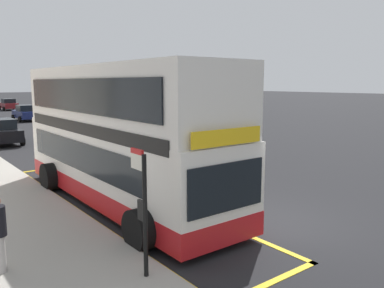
{
  "coord_description": "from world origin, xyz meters",
  "views": [
    {
      "loc": [
        -8.14,
        -6.93,
        3.88
      ],
      "look_at": [
        0.04,
        3.68,
        1.76
      ],
      "focal_mm": 36.43,
      "sensor_mm": 36.0,
      "label": 1
    }
  ],
  "objects_px": {
    "parked_car_grey_ahead": "(91,120)",
    "parked_car_black_kerbside": "(1,132)",
    "double_decker_bus": "(119,140)",
    "parked_car_navy_behind": "(26,113)",
    "parked_car_maroon_across": "(9,104)",
    "bus_stop_sign": "(143,201)"
  },
  "relations": [
    {
      "from": "bus_stop_sign",
      "to": "parked_car_navy_behind",
      "type": "distance_m",
      "value": 36.43
    },
    {
      "from": "parked_car_grey_ahead",
      "to": "parked_car_black_kerbside",
      "type": "bearing_deg",
      "value": -150.49
    },
    {
      "from": "parked_car_grey_ahead",
      "to": "parked_car_navy_behind",
      "type": "height_order",
      "value": "same"
    },
    {
      "from": "parked_car_black_kerbside",
      "to": "parked_car_maroon_across",
      "type": "xyz_separation_m",
      "value": [
        7.88,
        33.12,
        0.0
      ]
    },
    {
      "from": "double_decker_bus",
      "to": "parked_car_navy_behind",
      "type": "xyz_separation_m",
      "value": [
        5.16,
        30.74,
        -1.26
      ]
    },
    {
      "from": "double_decker_bus",
      "to": "parked_car_maroon_across",
      "type": "relative_size",
      "value": 2.44
    },
    {
      "from": "parked_car_black_kerbside",
      "to": "parked_car_grey_ahead",
      "type": "height_order",
      "value": "same"
    },
    {
      "from": "parked_car_black_kerbside",
      "to": "parked_car_grey_ahead",
      "type": "distance_m",
      "value": 8.96
    },
    {
      "from": "bus_stop_sign",
      "to": "parked_car_grey_ahead",
      "type": "xyz_separation_m",
      "value": [
        9.56,
        24.78,
        -0.83
      ]
    },
    {
      "from": "parked_car_black_kerbside",
      "to": "parked_car_grey_ahead",
      "type": "bearing_deg",
      "value": -151.92
    },
    {
      "from": "double_decker_bus",
      "to": "parked_car_navy_behind",
      "type": "distance_m",
      "value": 31.19
    },
    {
      "from": "bus_stop_sign",
      "to": "parked_car_grey_ahead",
      "type": "distance_m",
      "value": 26.57
    },
    {
      "from": "bus_stop_sign",
      "to": "parked_car_navy_behind",
      "type": "relative_size",
      "value": 0.59
    },
    {
      "from": "parked_car_black_kerbside",
      "to": "parked_car_navy_behind",
      "type": "height_order",
      "value": "same"
    },
    {
      "from": "bus_stop_sign",
      "to": "parked_car_maroon_across",
      "type": "distance_m",
      "value": 54.46
    },
    {
      "from": "parked_car_maroon_across",
      "to": "parked_car_grey_ahead",
      "type": "bearing_deg",
      "value": 88.52
    },
    {
      "from": "parked_car_maroon_across",
      "to": "parked_car_navy_behind",
      "type": "height_order",
      "value": "same"
    },
    {
      "from": "double_decker_bus",
      "to": "parked_car_black_kerbside",
      "type": "relative_size",
      "value": 2.44
    },
    {
      "from": "double_decker_bus",
      "to": "parked_car_black_kerbside",
      "type": "bearing_deg",
      "value": 91.31
    },
    {
      "from": "double_decker_bus",
      "to": "parked_car_navy_behind",
      "type": "height_order",
      "value": "double_decker_bus"
    },
    {
      "from": "bus_stop_sign",
      "to": "parked_car_grey_ahead",
      "type": "bearing_deg",
      "value": 68.91
    },
    {
      "from": "bus_stop_sign",
      "to": "parked_car_navy_behind",
      "type": "height_order",
      "value": "bus_stop_sign"
    }
  ]
}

